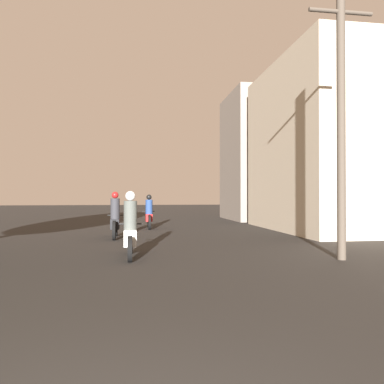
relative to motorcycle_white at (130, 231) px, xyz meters
The scene contains 6 objects.
motorcycle_white is the anchor object (origin of this frame).
motorcycle_black 4.35m from the motorcycle_white, 97.80° to the left, with size 0.60×1.98×1.65m.
motorcycle_red 8.12m from the motorcycle_white, 84.76° to the left, with size 0.60×1.95×1.56m.
building_right_near 11.17m from the motorcycle_white, 34.61° to the left, with size 5.55×7.81×7.32m.
building_right_far 16.55m from the motorcycle_white, 57.36° to the left, with size 5.58×5.22×7.92m.
utility_pole_near 5.72m from the motorcycle_white, 12.12° to the right, with size 1.60×0.20×6.37m.
Camera 1 is at (0.18, -1.46, 1.51)m, focal length 35.00 mm.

